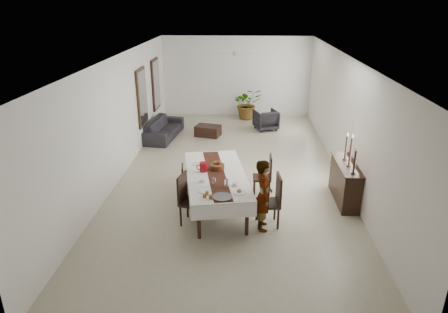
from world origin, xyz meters
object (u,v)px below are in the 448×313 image
Objects in this scene: dining_table_top at (216,175)px; sofa at (164,128)px; sideboard_body at (345,183)px; woman at (263,195)px; red_pitcher at (203,167)px.

sofa is (-2.21, 4.96, -0.48)m from dining_table_top.
sideboard_body is at bearing -123.15° from sofa.
sideboard_body is (2.01, 1.37, -0.32)m from woman.
red_pitcher is 0.10× the size of sofa.
woman is 2.45m from sideboard_body.
dining_table_top is 12.00× the size of red_pitcher.
sofa is at bearing 103.72° from dining_table_top.
sideboard_body is 0.69× the size of sofa.
dining_table_top is 3.11m from sideboard_body.
red_pitcher reaches higher than sofa.
dining_table_top is 1.20× the size of sofa.
red_pitcher is at bearing 149.04° from dining_table_top.
sideboard_body is (3.05, 0.49, -0.35)m from dining_table_top.
sideboard_body reaches higher than sofa.
sideboard_body reaches higher than dining_table_top.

